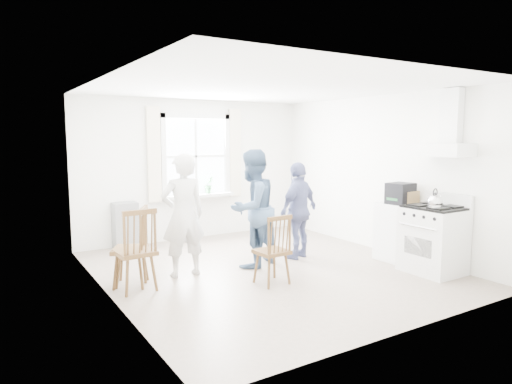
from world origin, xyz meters
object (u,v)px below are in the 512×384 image
object	(u,v)px
stereo_stack	(400,193)
windsor_chair_a	(138,241)
windsor_chair_b	(276,242)
low_cabinet	(398,232)
person_mid	(252,208)
person_left	(183,215)
windsor_chair_c	(138,237)
gas_stove	(433,239)
person_right	(299,210)

from	to	relation	value
stereo_stack	windsor_chair_a	xyz separation A→B (m)	(-3.83, 0.73, -0.41)
stereo_stack	windsor_chair_b	bearing A→B (deg)	178.60
low_cabinet	person_mid	xyz separation A→B (m)	(-2.08, 0.92, 0.42)
person_mid	person_left	bearing A→B (deg)	-25.67
stereo_stack	person_left	bearing A→B (deg)	160.59
windsor_chair_c	windsor_chair_a	bearing A→B (deg)	-107.92
windsor_chair_b	person_mid	world-z (taller)	person_mid
gas_stove	windsor_chair_b	size ratio (longest dim) A/B	1.20
windsor_chair_a	windsor_chair_b	distance (m)	1.73
windsor_chair_a	person_mid	bearing A→B (deg)	8.13
person_mid	gas_stove	bearing A→B (deg)	120.93
gas_stove	windsor_chair_a	world-z (taller)	gas_stove
stereo_stack	person_left	xyz separation A→B (m)	(-3.09, 1.09, -0.21)
stereo_stack	gas_stove	bearing A→B (deg)	-92.61
person_left	person_mid	world-z (taller)	person_mid
windsor_chair_b	windsor_chair_c	size ratio (longest dim) A/B	0.90
gas_stove	low_cabinet	world-z (taller)	gas_stove
low_cabinet	windsor_chair_c	bearing A→B (deg)	165.88
windsor_chair_b	windsor_chair_a	bearing A→B (deg)	157.02
windsor_chair_b	person_mid	xyz separation A→B (m)	(0.20, 0.93, 0.30)
windsor_chair_b	gas_stove	bearing A→B (deg)	-17.40
person_left	person_mid	size ratio (longest dim) A/B	0.98
person_left	gas_stove	bearing A→B (deg)	153.63
gas_stove	person_mid	xyz separation A→B (m)	(-2.01, 1.62, 0.38)
person_right	person_mid	bearing A→B (deg)	-18.33
gas_stove	windsor_chair_a	size ratio (longest dim) A/B	1.06
windsor_chair_a	person_mid	xyz separation A→B (m)	(1.79, 0.26, 0.22)
gas_stove	windsor_chair_a	distance (m)	4.05
gas_stove	low_cabinet	xyz separation A→B (m)	(0.07, 0.70, -0.03)
stereo_stack	windsor_chair_b	distance (m)	2.29
low_cabinet	windsor_chair_c	xyz separation A→B (m)	(-3.78, 0.95, 0.18)
person_right	person_left	bearing A→B (deg)	-21.87
windsor_chair_b	low_cabinet	bearing A→B (deg)	0.17
windsor_chair_c	person_right	xyz separation A→B (m)	(2.57, -0.01, 0.13)
low_cabinet	windsor_chair_b	bearing A→B (deg)	-179.83
person_left	person_right	world-z (taller)	person_left
windsor_chair_c	person_mid	distance (m)	1.72
windsor_chair_b	person_left	world-z (taller)	person_left
low_cabinet	person_left	size ratio (longest dim) A/B	0.53
windsor_chair_b	person_right	distance (m)	1.44
person_left	person_right	xyz separation A→B (m)	(1.92, -0.09, -0.09)
low_cabinet	windsor_chair_c	size ratio (longest dim) A/B	0.87
windsor_chair_a	person_right	world-z (taller)	person_right
person_mid	windsor_chair_b	bearing A→B (deg)	57.71
low_cabinet	person_mid	bearing A→B (deg)	156.04
windsor_chair_a	person_right	xyz separation A→B (m)	(2.66, 0.27, 0.12)
stereo_stack	person_mid	bearing A→B (deg)	154.20
gas_stove	person_left	bearing A→B (deg)	150.56
windsor_chair_a	stereo_stack	bearing A→B (deg)	-10.78
gas_stove	windsor_chair_a	bearing A→B (deg)	160.22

